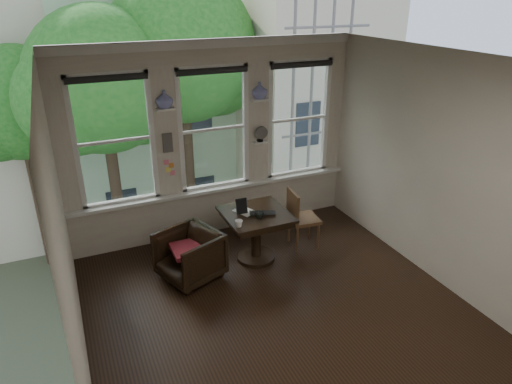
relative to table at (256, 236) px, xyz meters
name	(u,v)px	position (x,y,z in m)	size (l,w,h in m)	color
ground	(277,307)	(-0.21, -1.13, -0.38)	(4.50, 4.50, 0.00)	black
ceiling	(283,60)	(-0.21, -1.13, 2.62)	(4.50, 4.50, 0.00)	silver
wall_back	(214,142)	(-0.21, 1.12, 1.12)	(4.50, 4.50, 0.00)	beige
wall_front	(423,321)	(-0.21, -3.38, 1.12)	(4.50, 4.50, 0.00)	beige
wall_left	(64,239)	(-2.46, -1.13, 1.12)	(4.50, 4.50, 0.00)	beige
wall_right	(434,169)	(2.04, -1.13, 1.12)	(4.50, 4.50, 0.00)	beige
window_left	(114,141)	(-1.66, 1.12, 1.32)	(1.10, 0.12, 1.90)	white
window_center	(213,129)	(-0.21, 1.12, 1.32)	(1.10, 0.12, 1.90)	white
window_right	(297,119)	(1.24, 1.12, 1.32)	(1.10, 0.12, 1.90)	white
shelf_left	(165,109)	(-0.94, 1.02, 1.73)	(0.26, 0.16, 0.03)	white
shelf_right	(260,100)	(0.51, 1.02, 1.73)	(0.26, 0.16, 0.03)	white
intercom	(167,143)	(-0.94, 1.05, 1.23)	(0.14, 0.06, 0.28)	#59544F
sticky_notes	(169,165)	(-0.94, 1.05, 0.88)	(0.16, 0.01, 0.24)	pink
desk_fan	(260,136)	(0.51, 1.00, 1.16)	(0.20, 0.20, 0.24)	#59544F
vase_left	(164,99)	(-0.94, 1.02, 1.86)	(0.24, 0.24, 0.25)	silver
vase_right	(260,90)	(0.51, 1.02, 1.86)	(0.24, 0.24, 0.25)	silver
table	(256,236)	(0.00, 0.00, 0.00)	(0.90, 0.90, 0.75)	black
armchair_left	(190,256)	(-1.01, -0.07, -0.03)	(0.74, 0.76, 0.69)	black
cushion_red	(189,249)	(-1.01, -0.07, 0.08)	(0.45, 0.45, 0.06)	maroon
side_chair_right	(304,218)	(0.82, 0.06, 0.09)	(0.42, 0.42, 0.92)	#482B19
laptop	(263,215)	(0.05, -0.12, 0.39)	(0.37, 0.24, 0.03)	black
mug	(239,224)	(-0.37, -0.28, 0.42)	(0.10, 0.10, 0.09)	white
drinking_glass	(259,215)	(-0.02, -0.17, 0.42)	(0.12, 0.12, 0.09)	white
tablet	(242,206)	(-0.19, 0.08, 0.48)	(0.16, 0.02, 0.22)	black
papers	(245,211)	(-0.12, 0.11, 0.38)	(0.22, 0.30, 0.00)	silver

